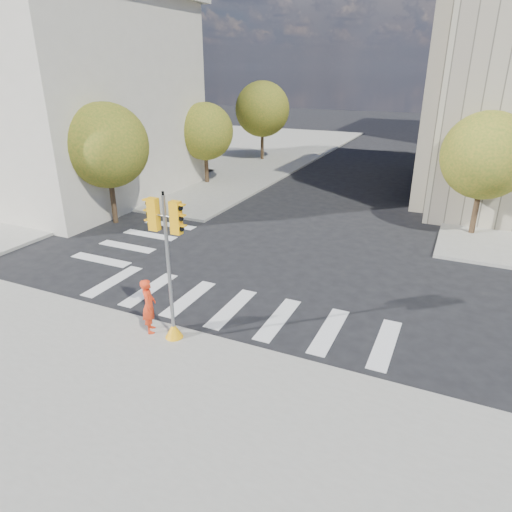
% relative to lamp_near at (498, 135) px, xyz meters
% --- Properties ---
extents(ground, '(160.00, 160.00, 0.00)m').
position_rel_lamp_near_xyz_m(ground, '(-8.00, -14.00, -4.58)').
color(ground, black).
rests_on(ground, ground).
extents(sidewalk_far_left, '(28.00, 40.00, 0.15)m').
position_rel_lamp_near_xyz_m(sidewalk_far_left, '(-28.00, 12.00, -4.50)').
color(sidewalk_far_left, gray).
rests_on(sidewalk_far_left, ground).
extents(classical_building, '(19.00, 15.00, 12.70)m').
position_rel_lamp_near_xyz_m(classical_building, '(-28.00, -6.00, 1.86)').
color(classical_building, beige).
rests_on(classical_building, ground).
extents(tree_lw_near, '(4.40, 4.40, 6.41)m').
position_rel_lamp_near_xyz_m(tree_lw_near, '(-18.50, -10.00, -0.38)').
color(tree_lw_near, '#382616').
rests_on(tree_lw_near, ground).
extents(tree_lw_mid, '(4.00, 4.00, 5.77)m').
position_rel_lamp_near_xyz_m(tree_lw_mid, '(-18.50, 0.00, -0.82)').
color(tree_lw_mid, '#382616').
rests_on(tree_lw_mid, ground).
extents(tree_lw_far, '(4.80, 4.80, 6.95)m').
position_rel_lamp_near_xyz_m(tree_lw_far, '(-18.50, 10.00, -0.04)').
color(tree_lw_far, '#382616').
rests_on(tree_lw_far, ground).
extents(tree_re_near, '(4.20, 4.20, 6.16)m').
position_rel_lamp_near_xyz_m(tree_re_near, '(-0.50, -4.00, -0.53)').
color(tree_re_near, '#382616').
rests_on(tree_re_near, ground).
extents(tree_re_mid, '(4.60, 4.60, 6.66)m').
position_rel_lamp_near_xyz_m(tree_re_mid, '(-0.50, 8.00, -0.23)').
color(tree_re_mid, '#382616').
rests_on(tree_re_mid, ground).
extents(tree_re_far, '(4.00, 4.00, 5.88)m').
position_rel_lamp_near_xyz_m(tree_re_far, '(-0.50, 20.00, -0.71)').
color(tree_re_far, '#382616').
rests_on(tree_re_far, ground).
extents(lamp_near, '(0.35, 0.18, 8.11)m').
position_rel_lamp_near_xyz_m(lamp_near, '(0.00, 0.00, 0.00)').
color(lamp_near, black).
rests_on(lamp_near, sidewalk_far_right).
extents(lamp_far, '(0.35, 0.18, 8.11)m').
position_rel_lamp_near_xyz_m(lamp_far, '(0.00, 14.00, 0.00)').
color(lamp_far, black).
rests_on(lamp_far, sidewalk_far_right).
extents(traffic_signal, '(1.06, 0.56, 4.69)m').
position_rel_lamp_near_xyz_m(traffic_signal, '(-8.77, -18.60, -2.44)').
color(traffic_signal, '#F2A30C').
rests_on(traffic_signal, sidewalk_near).
extents(photographer, '(0.74, 0.79, 1.82)m').
position_rel_lamp_near_xyz_m(photographer, '(-9.65, -18.60, -3.52)').
color(photographer, red).
rests_on(photographer, sidewalk_near).
extents(planter_wall, '(5.83, 2.22, 0.50)m').
position_rel_lamp_near_xyz_m(planter_wall, '(-23.00, -10.32, -4.18)').
color(planter_wall, silver).
rests_on(planter_wall, sidewalk_left_near).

